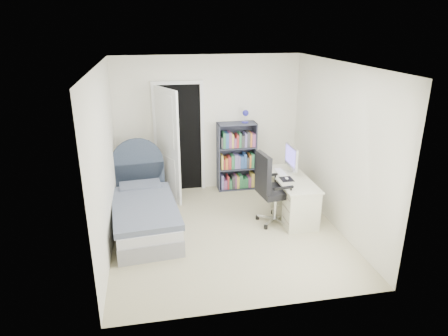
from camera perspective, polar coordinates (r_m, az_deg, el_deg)
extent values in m
cube|color=tan|center=(6.23, 0.44, -9.19)|extent=(3.40, 3.60, 0.05)
cube|color=white|center=(5.46, 0.51, 14.86)|extent=(3.40, 3.60, 0.05)
cube|color=white|center=(7.45, -2.27, 6.31)|extent=(3.40, 0.05, 2.50)
cube|color=white|center=(4.07, 5.48, -5.84)|extent=(3.40, 0.05, 2.50)
cube|color=white|center=(5.66, -16.94, 0.93)|extent=(0.05, 3.60, 2.50)
cube|color=white|center=(6.27, 16.15, 2.86)|extent=(0.05, 3.60, 2.50)
cube|color=black|center=(7.43, -6.42, 4.16)|extent=(0.80, 0.01, 2.00)
cube|color=white|center=(7.38, -9.73, 3.90)|extent=(0.06, 0.06, 2.00)
cube|color=white|center=(7.44, -3.09, 4.29)|extent=(0.06, 0.06, 2.00)
cube|color=white|center=(7.19, -6.72, 12.02)|extent=(0.92, 0.06, 0.06)
cube|color=white|center=(7.04, -8.05, 3.19)|extent=(0.37, 0.74, 2.00)
cube|color=gray|center=(6.32, -11.17, -7.63)|extent=(1.06, 1.95, 0.24)
cube|color=silver|center=(6.24, -11.28, -6.10)|extent=(1.04, 1.92, 0.15)
cube|color=slate|center=(6.10, -11.28, -5.53)|extent=(1.07, 1.68, 0.09)
cube|color=slate|center=(6.80, -11.88, -2.65)|extent=(0.70, 0.43, 0.11)
cube|color=#343F51|center=(7.11, -12.04, -2.24)|extent=(0.90, 0.14, 0.75)
cylinder|color=#343F51|center=(6.97, -12.26, 0.63)|extent=(0.90, 0.14, 0.89)
cylinder|color=tan|center=(7.28, -13.03, -2.66)|extent=(0.04, 0.04, 0.55)
cylinder|color=tan|center=(7.63, -12.96, -1.59)|extent=(0.04, 0.04, 0.55)
cylinder|color=tan|center=(7.27, -10.08, -2.48)|extent=(0.04, 0.04, 0.55)
cylinder|color=tan|center=(7.62, -10.14, -1.41)|extent=(0.04, 0.04, 0.55)
cube|color=tan|center=(7.35, -11.69, -0.16)|extent=(0.44, 0.44, 0.03)
cube|color=tan|center=(7.47, -11.51, -2.60)|extent=(0.39, 0.39, 0.02)
cube|color=#B24C33|center=(7.34, -12.13, 0.03)|extent=(0.17, 0.24, 0.03)
cube|color=#3F598C|center=(7.33, -12.15, 0.25)|extent=(0.16, 0.23, 0.03)
cube|color=#D8CC7F|center=(7.32, -12.17, 0.47)|extent=(0.15, 0.22, 0.03)
cylinder|color=silver|center=(7.51, -8.27, -3.78)|extent=(0.22, 0.22, 0.02)
cylinder|color=silver|center=(7.24, -8.56, 1.64)|extent=(0.02, 0.02, 1.50)
sphere|color=silver|center=(7.01, -8.31, 7.11)|extent=(0.09, 0.09, 0.09)
cube|color=#383C4D|center=(7.47, -0.84, 1.52)|extent=(0.02, 0.31, 1.29)
cube|color=#383C4D|center=(7.61, 4.37, 1.83)|extent=(0.02, 0.31, 1.29)
cube|color=#383C4D|center=(7.36, 1.84, 6.37)|extent=(0.72, 0.31, 0.02)
cube|color=#383C4D|center=(7.76, 1.74, -2.77)|extent=(0.72, 0.31, 0.02)
cube|color=#383C4D|center=(7.67, 1.55, 2.03)|extent=(0.72, 0.01, 1.29)
cube|color=#383C4D|center=(7.61, 1.77, 0.03)|extent=(0.68, 0.29, 0.02)
cube|color=#383C4D|center=(7.48, 1.80, 2.99)|extent=(0.68, 0.29, 0.02)
cylinder|color=#25249C|center=(7.39, 3.02, 6.57)|extent=(0.12, 0.12, 0.02)
cylinder|color=silver|center=(7.37, 3.03, 7.20)|extent=(0.02, 0.02, 0.16)
sphere|color=#25249C|center=(7.32, 3.11, 7.85)|extent=(0.11, 0.11, 0.11)
cube|color=#7F72B2|center=(7.63, -0.33, -1.89)|extent=(0.05, 0.22, 0.27)
cube|color=#994C7F|center=(7.66, 0.11, -2.21)|extent=(0.06, 0.22, 0.17)
cube|color=#B23333|center=(7.65, 0.49, -1.92)|extent=(0.03, 0.22, 0.25)
cube|color=#337F4C|center=(7.67, 0.84, -2.15)|extent=(0.05, 0.22, 0.18)
cube|color=#3F3F3F|center=(7.67, 1.25, -1.90)|extent=(0.05, 0.22, 0.24)
cube|color=#994C7F|center=(7.68, 1.59, -1.81)|extent=(0.03, 0.22, 0.26)
cube|color=#D8BF4C|center=(7.69, 1.89, -1.89)|extent=(0.05, 0.22, 0.23)
cube|color=#337F4C|center=(7.70, 2.31, -1.79)|extent=(0.06, 0.22, 0.25)
cube|color=#337F4C|center=(7.73, 2.76, -1.99)|extent=(0.06, 0.22, 0.18)
cube|color=#337F4C|center=(7.74, 3.15, -1.92)|extent=(0.04, 0.22, 0.19)
cube|color=#994C7F|center=(7.75, 3.54, -1.84)|extent=(0.05, 0.22, 0.21)
cube|color=#D8BF4C|center=(7.75, 3.98, -1.56)|extent=(0.06, 0.22, 0.28)
cube|color=#D8BF4C|center=(7.49, -0.36, 0.95)|extent=(0.04, 0.22, 0.27)
cube|color=#B23333|center=(7.50, -0.07, 0.70)|extent=(0.03, 0.22, 0.20)
cube|color=orange|center=(7.51, 0.26, 0.76)|extent=(0.05, 0.22, 0.21)
cube|color=#B23333|center=(7.52, 0.69, 0.87)|extent=(0.06, 0.22, 0.23)
cube|color=#337F4C|center=(7.53, 1.16, 0.98)|extent=(0.06, 0.22, 0.25)
cube|color=#7F72B2|center=(7.54, 1.63, 1.06)|extent=(0.06, 0.22, 0.27)
cube|color=#7F72B2|center=(7.55, 2.05, 0.99)|extent=(0.04, 0.22, 0.24)
cube|color=#335999|center=(7.57, 2.47, 0.98)|extent=(0.06, 0.22, 0.23)
cube|color=#335999|center=(7.57, 2.92, 1.16)|extent=(0.05, 0.22, 0.27)
cube|color=#3F3F3F|center=(7.60, 3.30, 0.93)|extent=(0.05, 0.22, 0.20)
cube|color=orange|center=(7.60, 3.63, 1.12)|extent=(0.03, 0.22, 0.25)
cube|color=#337F4C|center=(7.61, 3.97, 1.21)|extent=(0.05, 0.22, 0.27)
cube|color=#3F3F3F|center=(7.37, -0.40, 3.73)|extent=(0.03, 0.22, 0.20)
cube|color=#337F4C|center=(7.37, -0.07, 4.06)|extent=(0.05, 0.22, 0.29)
cube|color=#335999|center=(7.38, 0.35, 4.05)|extent=(0.05, 0.22, 0.28)
cube|color=#994C7F|center=(7.39, 0.78, 4.11)|extent=(0.05, 0.22, 0.29)
cube|color=#D8BF4C|center=(7.40, 1.13, 4.00)|extent=(0.04, 0.22, 0.25)
cube|color=#994C7F|center=(7.42, 1.48, 3.73)|extent=(0.04, 0.22, 0.18)
cube|color=#B23333|center=(7.42, 1.84, 3.98)|extent=(0.04, 0.22, 0.24)
cube|color=#337F4C|center=(7.43, 2.18, 4.11)|extent=(0.04, 0.22, 0.27)
cube|color=#3F3F3F|center=(7.44, 2.58, 3.94)|extent=(0.06, 0.22, 0.22)
cube|color=#7F72B2|center=(7.45, 2.99, 4.11)|extent=(0.04, 0.22, 0.26)
cube|color=#3F3F3F|center=(7.46, 3.38, 4.21)|extent=(0.05, 0.22, 0.28)
cube|color=orange|center=(7.47, 3.73, 4.16)|extent=(0.03, 0.22, 0.26)
cube|color=#994C7F|center=(7.49, 4.13, 4.10)|extent=(0.06, 0.22, 0.24)
cube|color=beige|center=(6.56, 9.69, -1.52)|extent=(0.54, 1.34, 0.03)
cube|color=beige|center=(6.29, 10.98, -5.84)|extent=(0.49, 0.36, 0.62)
cube|color=beige|center=(7.10, 8.24, -2.59)|extent=(0.49, 0.36, 0.62)
cube|color=silver|center=(6.82, 9.64, -0.49)|extent=(0.14, 0.14, 0.01)
cube|color=silver|center=(6.79, 9.90, 0.33)|extent=(0.03, 0.05, 0.20)
cube|color=silver|center=(6.73, 9.62, 1.60)|extent=(0.04, 0.50, 0.36)
cube|color=#6152C9|center=(6.71, 9.45, 1.73)|extent=(0.00, 0.45, 0.29)
cube|color=white|center=(6.76, 8.07, -0.58)|extent=(0.12, 0.36, 0.02)
cube|color=black|center=(6.48, 8.94, -1.59)|extent=(0.20, 0.23, 0.00)
ellipsoid|color=white|center=(6.48, 8.94, -1.46)|extent=(0.05, 0.09, 0.03)
cube|color=silver|center=(6.57, 8.44, -6.93)|extent=(0.30, 0.08, 0.03)
cylinder|color=black|center=(6.64, 9.56, -6.98)|extent=(0.07, 0.07, 0.06)
cube|color=silver|center=(6.64, 7.14, -6.56)|extent=(0.10, 0.30, 0.03)
cylinder|color=black|center=(6.78, 6.99, -6.25)|extent=(0.07, 0.07, 0.06)
cube|color=silver|center=(6.53, 6.04, -6.97)|extent=(0.28, 0.18, 0.03)
cylinder|color=black|center=(6.57, 4.79, -7.05)|extent=(0.07, 0.07, 0.06)
cube|color=silver|center=(6.39, 6.66, -7.62)|extent=(0.25, 0.24, 0.03)
cylinder|color=black|center=(6.30, 5.99, -8.38)|extent=(0.07, 0.07, 0.06)
cube|color=silver|center=(6.42, 8.18, -7.59)|extent=(0.17, 0.29, 0.03)
cylinder|color=black|center=(6.34, 9.07, -8.32)|extent=(0.07, 0.07, 0.06)
cylinder|color=silver|center=(6.41, 7.38, -5.34)|extent=(0.06, 0.06, 0.45)
cube|color=black|center=(6.31, 7.48, -3.32)|extent=(0.57, 0.57, 0.10)
cube|color=black|center=(6.09, 5.62, -0.65)|extent=(0.13, 0.48, 0.59)
cube|color=black|center=(6.00, 8.49, -2.84)|extent=(0.32, 0.08, 0.03)
cube|color=black|center=(6.47, 6.33, -1.03)|extent=(0.32, 0.08, 0.03)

